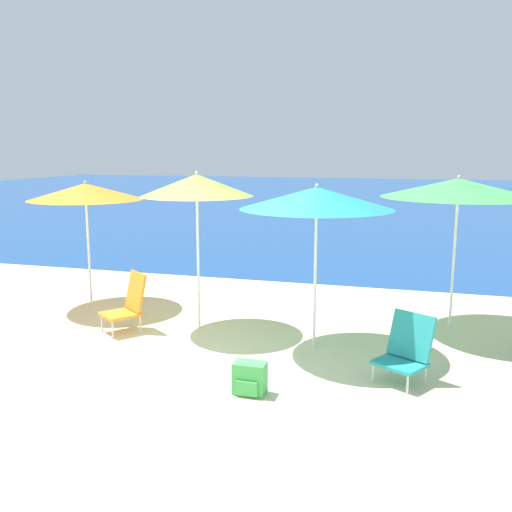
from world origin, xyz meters
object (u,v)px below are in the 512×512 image
Objects in this scene: beach_umbrella_lime at (197,185)px; beach_chair_teal at (406,349)px; beach_chair_orange at (128,303)px; backpack_green at (250,378)px; beach_umbrella_green at (458,188)px; beach_umbrella_orange at (85,192)px; beach_umbrella_teal at (317,198)px.

beach_umbrella_lime is 2.98× the size of beach_chair_teal.
beach_chair_orange is at bearing -154.34° from beach_umbrella_lime.
beach_chair_teal is at bearing 26.47° from beach_chair_orange.
beach_chair_orange reaches higher than backpack_green.
beach_umbrella_lime is 3.48m from beach_umbrella_green.
beach_umbrella_orange is 5.99× the size of backpack_green.
backpack_green is (3.39, -2.49, -1.64)m from beach_umbrella_orange.
beach_umbrella_lime is at bearing 62.89° from beach_chair_orange.
beach_umbrella_green reaches higher than backpack_green.
beach_chair_orange is at bearing 145.57° from backpack_green.
beach_umbrella_green is (3.35, 0.93, -0.03)m from beach_umbrella_lime.
beach_umbrella_lime is 2.70× the size of beach_chair_orange.
beach_umbrella_green is 1.03× the size of beach_umbrella_teal.
beach_umbrella_teal is at bearing -12.61° from beach_umbrella_lime.
beach_umbrella_lime is at bearing -164.43° from beach_umbrella_green.
beach_umbrella_orange reaches higher than backpack_green.
beach_umbrella_teal is at bearing -141.73° from beach_umbrella_green.
backpack_green is (-0.38, -1.53, -1.71)m from beach_umbrella_teal.
beach_chair_orange is (-2.55, -0.04, -1.47)m from beach_umbrella_teal.
beach_umbrella_teal is 2.32m from backpack_green.
beach_umbrella_green is 2.91× the size of beach_chair_teal.
beach_chair_orange is at bearing -39.38° from beach_umbrella_orange.
beach_chair_teal is (4.88, -1.69, -1.45)m from beach_umbrella_orange.
beach_umbrella_teal is 2.83× the size of beach_chair_teal.
beach_chair_orange is at bearing -160.75° from beach_chair_teal.
beach_umbrella_green reaches higher than beach_chair_orange.
backpack_green is (-1.50, -0.79, -0.19)m from beach_chair_teal.
beach_umbrella_green is 4.68m from beach_chair_orange.
beach_umbrella_green is 2.64m from beach_chair_teal.
backpack_green is at bearing 2.80° from beach_chair_orange.
beach_umbrella_lime reaches higher than beach_umbrella_green.
beach_chair_teal is at bearing -33.19° from beach_umbrella_teal.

